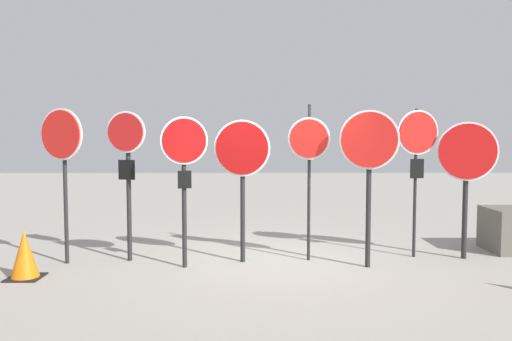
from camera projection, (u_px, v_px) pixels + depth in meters
The scene contains 10 objects.
ground_plane at pixel (275, 262), 8.01m from camera, with size 40.00×40.00×0.00m, color gray.
stop_sign_0 at pixel (62, 148), 7.75m from camera, with size 0.76×0.34×2.45m.
stop_sign_1 at pixel (127, 156), 7.94m from camera, with size 0.65×0.19×2.41m.
stop_sign_2 at pixel (184, 160), 7.52m from camera, with size 0.70×0.24×2.31m.
stop_sign_3 at pixel (242, 160), 7.86m from camera, with size 0.89×0.17×2.27m.
stop_sign_4 at pixel (309, 149), 7.96m from camera, with size 0.67×0.17×2.52m.
stop_sign_5 at pixel (369, 155), 7.53m from camera, with size 0.87×0.28×2.41m.
stop_sign_6 at pixel (417, 145), 8.18m from camera, with size 0.72×0.19×2.47m.
stop_sign_7 at pixel (467, 163), 8.07m from camera, with size 0.94×0.23×2.25m.
traffic_cone_0 at pixel (25, 254), 7.05m from camera, with size 0.47×0.47×0.69m.
Camera 1 is at (-0.36, -7.89, 2.00)m, focal length 35.00 mm.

